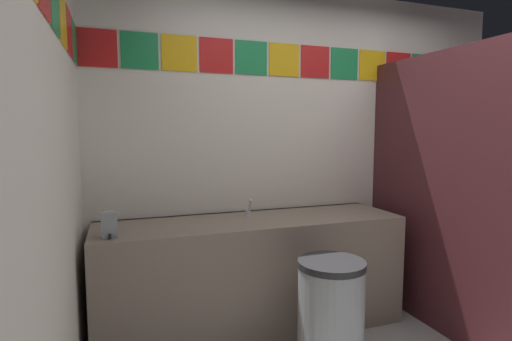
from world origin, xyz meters
TOP-DOWN VIEW (x-y plane):
  - wall_back at (-0.00, 1.56)m, footprint 3.61×0.09m
  - wall_side at (-1.84, -0.00)m, footprint 0.09×3.05m
  - vanity_counter at (-0.65, 1.22)m, footprint 2.21×0.61m
  - faucet_center at (-0.65, 1.31)m, footprint 0.04×0.10m
  - soap_dispenser at (-1.62, 1.03)m, footprint 0.09×0.09m
  - stall_divider at (0.78, 0.51)m, footprint 0.92×1.52m
  - toilet at (1.25, 1.08)m, footprint 0.39×0.49m
  - trash_bin at (-0.37, 0.56)m, footprint 0.41×0.41m

SIDE VIEW (x-z plane):
  - toilet at x=1.25m, z-range -0.07..0.67m
  - trash_bin at x=-0.37m, z-range 0.00..0.69m
  - vanity_counter at x=-0.65m, z-range 0.01..0.83m
  - faucet_center at x=-0.65m, z-range 0.80..0.95m
  - soap_dispenser at x=-1.62m, z-range 0.82..0.98m
  - stall_divider at x=0.78m, z-range 0.00..2.03m
  - wall_back at x=0.00m, z-range 0.01..2.61m
  - wall_side at x=-1.84m, z-range 0.01..2.61m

